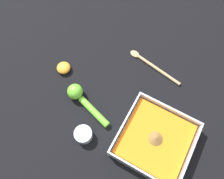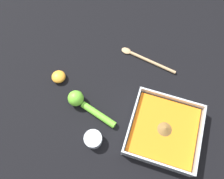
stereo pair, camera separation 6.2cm
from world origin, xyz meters
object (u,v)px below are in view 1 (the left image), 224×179
at_px(square_dish, 155,140).
at_px(lemon_squeezer, 81,97).
at_px(lemon_half, 64,68).
at_px(spice_bowl, 83,135).
at_px(wooden_spoon, 152,65).

distance_m(square_dish, lemon_squeezer, 0.30).
bearing_deg(lemon_half, spice_bowl, 48.33).
relative_size(lemon_squeezer, lemon_half, 3.65).
relative_size(square_dish, lemon_squeezer, 1.21).
height_order(square_dish, lemon_half, square_dish).
xyz_separation_m(lemon_squeezer, wooden_spoon, (-0.26, 0.17, -0.02)).
bearing_deg(lemon_squeezer, square_dish, -164.91).
distance_m(square_dish, lemon_half, 0.43).
bearing_deg(wooden_spoon, lemon_squeezer, 67.46).
height_order(spice_bowl, wooden_spoon, spice_bowl).
bearing_deg(spice_bowl, wooden_spoon, 166.38).
height_order(lemon_squeezer, wooden_spoon, lemon_squeezer).
relative_size(square_dish, spice_bowl, 3.86).
bearing_deg(wooden_spoon, lemon_half, 42.25).
relative_size(lemon_half, wooden_spoon, 0.23).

